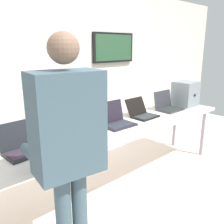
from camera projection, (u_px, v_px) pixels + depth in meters
name	position (u px, v px, depth m)	size (l,w,h in m)	color
ground	(113.00, 189.00, 2.93)	(8.00, 8.00, 0.04)	silver
back_wall	(59.00, 74.00, 3.40)	(8.00, 0.11, 2.52)	silver
workbench	(113.00, 132.00, 2.73)	(3.47, 0.70, 0.76)	silver
equipment_box	(185.00, 94.00, 3.68)	(0.33, 0.32, 0.37)	gray
laptop_station_1	(25.00, 145.00, 2.10)	(0.39, 0.33, 0.25)	#26272C
laptop_station_2	(75.00, 131.00, 2.44)	(0.34, 0.32, 0.25)	#38393C
laptop_station_3	(116.00, 120.00, 2.80)	(0.37, 0.32, 0.26)	#26202D
laptop_station_4	(142.00, 113.00, 3.13)	(0.34, 0.34, 0.23)	black
laptop_station_5	(168.00, 106.00, 3.46)	(0.37, 0.30, 0.26)	#35363D
person	(68.00, 141.00, 1.57)	(0.49, 0.63, 1.73)	#465F6C
paper_sheet	(74.00, 148.00, 2.19)	(0.27, 0.33, 0.00)	white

